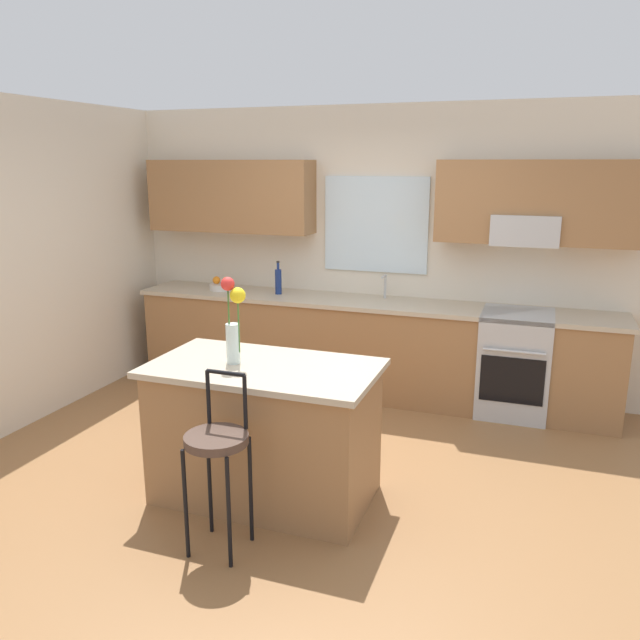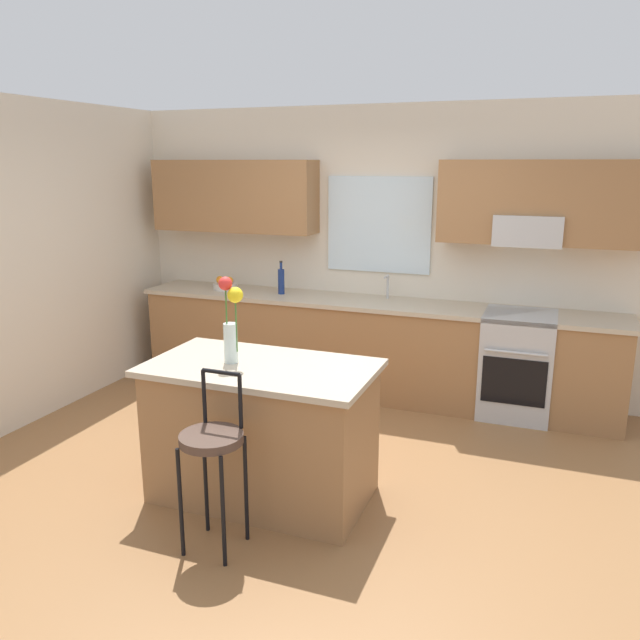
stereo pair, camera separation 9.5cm
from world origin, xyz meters
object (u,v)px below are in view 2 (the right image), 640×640
at_px(bar_stool_near, 212,446).
at_px(bottle_olive_oil, 281,281).
at_px(fruit_bowl_oranges, 225,285).
at_px(oven_range, 517,365).
at_px(kitchen_island, 262,431).
at_px(flower_vase, 231,320).

height_order(bar_stool_near, bottle_olive_oil, bottle_olive_oil).
height_order(fruit_bowl_oranges, bottle_olive_oil, bottle_olive_oil).
bearing_deg(oven_range, bar_stool_near, -118.56).
relative_size(bar_stool_near, fruit_bowl_oranges, 4.34).
relative_size(oven_range, bar_stool_near, 0.88).
xyz_separation_m(oven_range, bar_stool_near, (-1.46, -2.69, 0.18)).
relative_size(oven_range, kitchen_island, 0.63).
height_order(kitchen_island, bar_stool_near, bar_stool_near).
height_order(kitchen_island, bottle_olive_oil, bottle_olive_oil).
height_order(oven_range, flower_vase, flower_vase).
xyz_separation_m(flower_vase, fruit_bowl_oranges, (-1.23, 2.11, -0.24)).
xyz_separation_m(kitchen_island, fruit_bowl_oranges, (-1.43, 2.09, 0.50)).
xyz_separation_m(oven_range, bottle_olive_oil, (-2.26, 0.02, 0.59)).
distance_m(oven_range, kitchen_island, 2.53).
xyz_separation_m(kitchen_island, bar_stool_near, (-0.00, -0.63, 0.17)).
relative_size(bar_stool_near, flower_vase, 1.85).
bearing_deg(bottle_olive_oil, bar_stool_near, -73.68).
xyz_separation_m(flower_vase, bottle_olive_oil, (-0.60, 2.11, -0.15)).
relative_size(fruit_bowl_oranges, bottle_olive_oil, 0.74).
relative_size(oven_range, bottle_olive_oil, 2.82).
xyz_separation_m(oven_range, flower_vase, (-1.66, -2.08, 0.75)).
bearing_deg(bottle_olive_oil, kitchen_island, -69.14).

